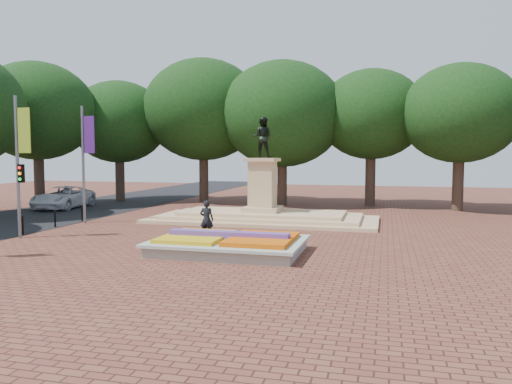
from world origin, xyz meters
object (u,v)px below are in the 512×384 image
Objects in this scene: flower_bed at (229,244)px; monument at (263,207)px; pedestrian at (207,219)px; van at (63,197)px.

monument reaches higher than flower_bed.
monument is at bearing -102.32° from pedestrian.
flower_bed is at bearing -43.94° from van.
monument reaches higher than pedestrian.
van is (-17.53, 13.20, 0.46)m from flower_bed.
flower_bed is at bearing -84.13° from monument.
van is 18.36m from pedestrian.
van is 3.19× the size of pedestrian.
pedestrian is at bearing -99.42° from monument.
monument is at bearing -17.94° from van.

